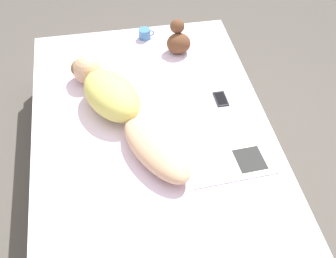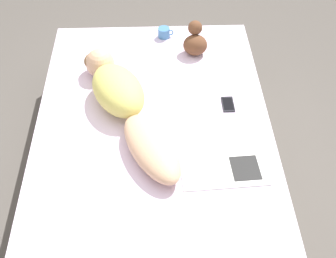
{
  "view_description": "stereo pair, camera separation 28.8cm",
  "coord_description": "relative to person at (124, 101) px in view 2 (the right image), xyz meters",
  "views": [
    {
      "loc": [
        -0.27,
        -2.1,
        2.61
      ],
      "look_at": [
        0.09,
        -0.11,
        0.56
      ],
      "focal_mm": 50.0,
      "sensor_mm": 36.0,
      "label": 1
    },
    {
      "loc": [
        0.02,
        -2.13,
        2.61
      ],
      "look_at": [
        0.09,
        -0.11,
        0.56
      ],
      "focal_mm": 50.0,
      "sensor_mm": 36.0,
      "label": 2
    }
  ],
  "objects": [
    {
      "name": "ground_plane",
      "position": [
        0.18,
        -0.1,
        -0.61
      ],
      "size": [
        12.0,
        12.0,
        0.0
      ],
      "primitive_type": "plane",
      "color": "#4C4742"
    },
    {
      "name": "bed",
      "position": [
        0.18,
        -0.1,
        -0.36
      ],
      "size": [
        1.56,
        2.27,
        0.51
      ],
      "color": "beige",
      "rests_on": "ground_plane"
    },
    {
      "name": "person",
      "position": [
        0.0,
        0.0,
        0.0
      ],
      "size": [
        0.73,
        1.27,
        0.23
      ],
      "rotation": [
        0.0,
        0.0,
        0.42
      ],
      "color": "tan",
      "rests_on": "bed"
    },
    {
      "name": "open_magazine",
      "position": [
        0.59,
        -0.51,
        -0.1
      ],
      "size": [
        0.52,
        0.29,
        0.01
      ],
      "rotation": [
        0.0,
        0.0,
        0.06
      ],
      "color": "white",
      "rests_on": "bed"
    },
    {
      "name": "coffee_mug",
      "position": [
        0.28,
        0.86,
        -0.06
      ],
      "size": [
        0.12,
        0.09,
        0.08
      ],
      "color": "teal",
      "rests_on": "bed"
    },
    {
      "name": "cell_phone",
      "position": [
        0.68,
        0.05,
        -0.1
      ],
      "size": [
        0.08,
        0.15,
        0.01
      ],
      "rotation": [
        0.0,
        0.0,
        0.01
      ],
      "color": "black",
      "rests_on": "bed"
    },
    {
      "name": "plush_toy",
      "position": [
        0.51,
        0.64,
        -0.0
      ],
      "size": [
        0.18,
        0.2,
        0.24
      ],
      "color": "brown",
      "rests_on": "bed"
    }
  ]
}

